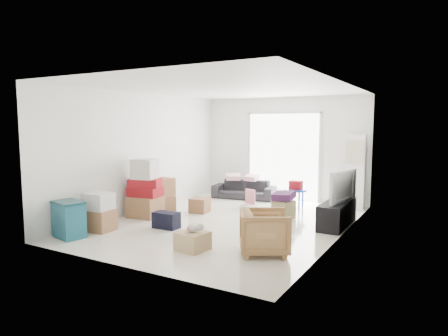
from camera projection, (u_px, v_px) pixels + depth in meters
room_shell at (229, 156)px, 8.03m from camera, size 4.98×6.48×3.18m
sliding_door at (283, 153)px, 10.61m from camera, size 2.10×0.04×2.33m
ac_tower at (355, 172)px, 9.41m from camera, size 0.45×0.30×1.75m
tv_console at (337, 213)px, 7.85m from camera, size 0.44×1.46×0.49m
television at (338, 198)px, 7.82m from camera, size 0.82×1.18×0.14m
sofa at (244, 186)px, 10.75m from camera, size 1.72×0.72×0.65m
pillow_left at (233, 172)px, 10.82m from camera, size 0.48×0.45×0.12m
pillow_right at (252, 172)px, 10.64m from camera, size 0.38×0.32×0.12m
armchair at (265, 230)px, 6.12m from camera, size 0.95×0.97×0.75m
storage_bins at (69, 219)px, 7.01m from camera, size 0.64×0.51×0.65m
box_stack_a at (99, 213)px, 7.47m from camera, size 0.58×0.50×0.72m
box_stack_b at (145, 192)px, 8.59m from camera, size 0.76×0.69×1.25m
box_stack_c at (162, 196)px, 9.06m from camera, size 0.64×0.58×0.78m
loose_box at (200, 205)px, 9.06m from camera, size 0.44×0.44×0.33m
duffel_bag at (166, 220)px, 7.67m from camera, size 0.50×0.31×0.31m
ottoman at (284, 209)px, 8.49m from camera, size 0.46×0.46×0.38m
blanket at (284, 197)px, 8.47m from camera, size 0.42×0.42×0.14m
kids_table at (296, 189)px, 9.48m from camera, size 0.53×0.53×0.65m
toy_walker at (249, 203)px, 9.59m from camera, size 0.39×0.36×0.43m
wood_crate at (193, 241)px, 6.33m from camera, size 0.50×0.50×0.29m
plush_bunny at (194, 228)px, 6.30m from camera, size 0.29×0.17×0.14m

